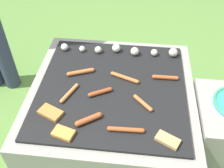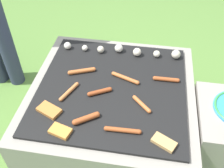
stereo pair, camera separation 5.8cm
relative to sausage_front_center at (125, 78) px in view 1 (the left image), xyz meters
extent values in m
plane|color=#567F38|center=(-0.07, -0.07, -0.43)|extent=(14.00, 14.00, 0.00)
cube|color=gray|center=(-0.07, -0.07, -0.23)|extent=(0.99, 0.99, 0.40)
cube|color=black|center=(-0.07, -0.07, -0.02)|extent=(0.87, 0.87, 0.02)
cylinder|color=#2D334C|center=(-0.94, 0.29, -0.03)|extent=(0.12, 0.12, 0.81)
cylinder|color=#B7602D|center=(-0.28, 0.02, 0.00)|extent=(0.15, 0.08, 0.03)
sphere|color=#B7602D|center=(-0.21, 0.05, 0.00)|extent=(0.03, 0.03, 0.03)
sphere|color=#B7602D|center=(-0.35, -0.01, 0.00)|extent=(0.03, 0.03, 0.03)
cylinder|color=#B7602D|center=(0.12, -0.20, 0.00)|extent=(0.11, 0.11, 0.02)
sphere|color=#B7602D|center=(0.16, -0.24, 0.00)|extent=(0.02, 0.02, 0.02)
sphere|color=#B7602D|center=(0.07, -0.15, 0.00)|extent=(0.02, 0.02, 0.02)
cylinder|color=#B7602D|center=(0.00, 0.00, 0.00)|extent=(0.17, 0.08, 0.02)
sphere|color=#B7602D|center=(0.08, -0.03, 0.00)|extent=(0.02, 0.02, 0.02)
sphere|color=#B7602D|center=(-0.08, 0.03, 0.00)|extent=(0.02, 0.02, 0.02)
cylinder|color=#A34C23|center=(-0.16, -0.35, 0.00)|extent=(0.12, 0.10, 0.03)
sphere|color=#A34C23|center=(-0.11, -0.31, 0.00)|extent=(0.03, 0.03, 0.03)
sphere|color=#A34C23|center=(-0.22, -0.38, 0.00)|extent=(0.03, 0.03, 0.03)
cylinder|color=#93421E|center=(-0.13, -0.14, 0.00)|extent=(0.12, 0.08, 0.03)
sphere|color=#93421E|center=(-0.19, -0.17, 0.00)|extent=(0.03, 0.03, 0.03)
sphere|color=#93421E|center=(-0.08, -0.11, 0.00)|extent=(0.03, 0.03, 0.03)
cylinder|color=#A34C23|center=(0.04, -0.39, 0.00)|extent=(0.17, 0.03, 0.02)
sphere|color=#A34C23|center=(-0.05, -0.39, 0.00)|extent=(0.02, 0.02, 0.02)
sphere|color=#A34C23|center=(0.12, -0.39, 0.00)|extent=(0.02, 0.02, 0.02)
cylinder|color=#C6753D|center=(-0.31, -0.17, 0.00)|extent=(0.08, 0.15, 0.02)
sphere|color=#C6753D|center=(-0.28, -0.10, 0.00)|extent=(0.02, 0.02, 0.02)
sphere|color=#C6753D|center=(-0.34, -0.24, 0.00)|extent=(0.02, 0.02, 0.02)
cylinder|color=#A34C23|center=(0.25, 0.03, 0.00)|extent=(0.14, 0.03, 0.03)
sphere|color=#A34C23|center=(0.18, 0.03, 0.00)|extent=(0.03, 0.03, 0.03)
sphere|color=#A34C23|center=(0.32, 0.03, 0.00)|extent=(0.03, 0.03, 0.03)
cube|color=#B27033|center=(-0.38, -0.32, 0.00)|extent=(0.15, 0.12, 0.02)
cube|color=tan|center=(0.24, -0.43, 0.00)|extent=(0.13, 0.11, 0.02)
cube|color=#D18438|center=(-0.28, -0.44, 0.00)|extent=(0.12, 0.09, 0.02)
sphere|color=silver|center=(-0.44, 0.25, 0.01)|extent=(0.05, 0.05, 0.05)
sphere|color=silver|center=(-0.32, 0.25, 0.01)|extent=(0.04, 0.04, 0.04)
sphere|color=beige|center=(-0.20, 0.25, 0.01)|extent=(0.05, 0.05, 0.05)
sphere|color=silver|center=(-0.08, 0.28, 0.02)|extent=(0.06, 0.06, 0.06)
sphere|color=beige|center=(0.05, 0.25, 0.02)|extent=(0.06, 0.06, 0.06)
sphere|color=beige|center=(0.18, 0.26, 0.01)|extent=(0.05, 0.05, 0.05)
sphere|color=beige|center=(0.31, 0.27, 0.02)|extent=(0.06, 0.06, 0.06)
camera|label=1|loc=(0.05, -1.19, 1.09)|focal=42.00mm
camera|label=2|loc=(0.11, -1.18, 1.09)|focal=42.00mm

